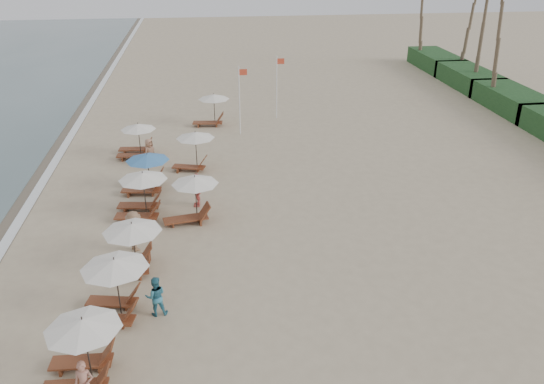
{
  "coord_description": "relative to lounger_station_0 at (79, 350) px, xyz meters",
  "views": [
    {
      "loc": [
        -2.1,
        -17.23,
        12.51
      ],
      "look_at": [
        1.0,
        6.53,
        1.3
      ],
      "focal_mm": 36.31,
      "sensor_mm": 36.0,
      "label": 1
    }
  ],
  "objects": [
    {
      "name": "inland_station_1",
      "position": [
        3.38,
        16.67,
        0.24
      ],
      "size": [
        2.67,
        2.24,
        2.22
      ],
      "color": "brown",
      "rests_on": "ground"
    },
    {
      "name": "foam_line",
      "position": [
        -5.02,
        13.62,
        -1.16
      ],
      "size": [
        0.5,
        140.0,
        0.02
      ],
      "primitive_type": "cube",
      "color": "white",
      "rests_on": "ground"
    },
    {
      "name": "flag_pole_near",
      "position": [
        6.62,
        22.63,
        1.43
      ],
      "size": [
        0.59,
        0.08,
        4.7
      ],
      "color": "silver",
      "rests_on": "ground"
    },
    {
      "name": "inland_station_0",
      "position": [
        3.28,
        10.11,
        0.13
      ],
      "size": [
        2.84,
        2.24,
        2.22
      ],
      "color": "brown",
      "rests_on": "ground"
    },
    {
      "name": "lounger_station_4",
      "position": [
        0.78,
        14.06,
        -0.15
      ],
      "size": [
        2.72,
        2.31,
        2.07
      ],
      "color": "brown",
      "rests_on": "ground"
    },
    {
      "name": "wet_sand_band",
      "position": [
        -6.32,
        13.62,
        -1.17
      ],
      "size": [
        3.2,
        140.0,
        0.01
      ],
      "primitive_type": "cube",
      "color": "#6B5E4C",
      "rests_on": "ground"
    },
    {
      "name": "lounger_station_5",
      "position": [
        -0.15,
        19.29,
        -0.17
      ],
      "size": [
        2.58,
        2.15,
        2.09
      ],
      "color": "brown",
      "rests_on": "ground"
    },
    {
      "name": "beachgoer_mid_b",
      "position": [
        0.87,
        7.76,
        -0.24
      ],
      "size": [
        1.24,
        1.38,
        1.85
      ],
      "primitive_type": "imported",
      "rotation": [
        0.0,
        0.0,
        2.16
      ],
      "color": "brown",
      "rests_on": "ground"
    },
    {
      "name": "inland_station_2",
      "position": [
        4.66,
        24.87,
        0.13
      ],
      "size": [
        2.83,
        2.24,
        2.22
      ],
      "color": "brown",
      "rests_on": "ground"
    },
    {
      "name": "beachgoer_far_b",
      "position": [
        0.82,
        17.55,
        -0.32
      ],
      "size": [
        0.91,
        0.98,
        1.69
      ],
      "primitive_type": "imported",
      "rotation": [
        0.0,
        0.0,
        0.96
      ],
      "color": "#A47459",
      "rests_on": "ground"
    },
    {
      "name": "ground",
      "position": [
        6.18,
        3.62,
        -1.17
      ],
      "size": [
        160.0,
        160.0,
        0.0
      ],
      "primitive_type": "plane",
      "color": "tan",
      "rests_on": "ground"
    },
    {
      "name": "lounger_station_2",
      "position": [
        0.84,
        6.11,
        0.0
      ],
      "size": [
        2.59,
        2.38,
        2.16
      ],
      "color": "brown",
      "rests_on": "ground"
    },
    {
      "name": "beachgoer_far_a",
      "position": [
        3.59,
        11.78,
        -0.28
      ],
      "size": [
        0.55,
        1.08,
        1.78
      ],
      "primitive_type": "imported",
      "rotation": [
        0.0,
        0.0,
        4.59
      ],
      "color": "#CF5B53",
      "rests_on": "ground"
    },
    {
      "name": "flag_pole_far",
      "position": [
        9.62,
        25.97,
        1.41
      ],
      "size": [
        0.6,
        0.08,
        4.66
      ],
      "color": "silver",
      "rests_on": "ground"
    },
    {
      "name": "lounger_station_3",
      "position": [
        0.81,
        11.03,
        -0.06
      ],
      "size": [
        2.74,
        2.34,
        2.27
      ],
      "color": "brown",
      "rests_on": "ground"
    },
    {
      "name": "lounger_station_1",
      "position": [
        0.55,
        3.15,
        0.1
      ],
      "size": [
        2.62,
        2.39,
        2.37
      ],
      "color": "brown",
      "rests_on": "ground"
    },
    {
      "name": "beachgoer_near",
      "position": [
        0.27,
        -1.02,
        -0.39
      ],
      "size": [
        0.59,
        0.42,
        1.56
      ],
      "primitive_type": "imported",
      "rotation": [
        0.0,
        0.0,
        -0.08
      ],
      "color": "#A36A58",
      "rests_on": "ground"
    },
    {
      "name": "beachgoer_mid_a",
      "position": [
        2.04,
        3.05,
        -0.39
      ],
      "size": [
        0.82,
        0.67,
        1.56
      ],
      "primitive_type": "imported",
      "rotation": [
        0.0,
        0.0,
        3.25
      ],
      "color": "teal",
      "rests_on": "ground"
    },
    {
      "name": "lounger_station_0",
      "position": [
        0.0,
        0.0,
        0.0
      ],
      "size": [
        2.6,
        2.31,
        2.31
      ],
      "color": "brown",
      "rests_on": "ground"
    }
  ]
}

